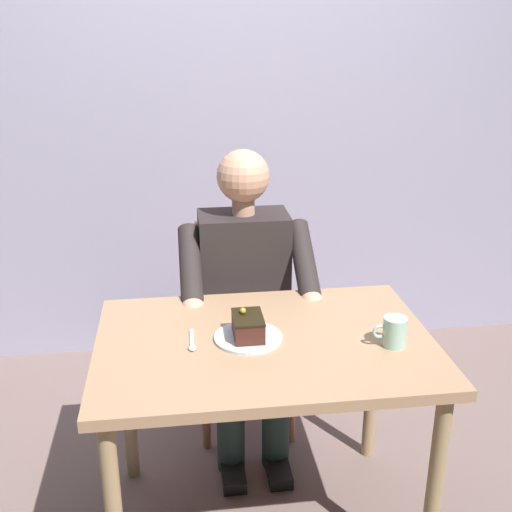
{
  "coord_description": "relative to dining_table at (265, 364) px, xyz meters",
  "views": [
    {
      "loc": [
        0.26,
        1.76,
        1.7
      ],
      "look_at": [
        0.02,
        -0.1,
        0.99
      ],
      "focal_mm": 43.92,
      "sensor_mm": 36.0,
      "label": 1
    }
  ],
  "objects": [
    {
      "name": "dining_table",
      "position": [
        0.0,
        0.0,
        0.0
      ],
      "size": [
        1.08,
        0.75,
        0.74
      ],
      "color": "tan",
      "rests_on": "ground"
    },
    {
      "name": "chair",
      "position": [
        0.0,
        -0.7,
        -0.17
      ],
      "size": [
        0.42,
        0.42,
        0.88
      ],
      "color": "#C47452",
      "rests_on": "ground"
    },
    {
      "name": "dessert_plate",
      "position": [
        0.05,
        -0.01,
        0.09
      ],
      "size": [
        0.22,
        0.22,
        0.01
      ],
      "primitive_type": "cylinder",
      "color": "white",
      "rests_on": "dining_table"
    },
    {
      "name": "cafe_rear_panel",
      "position": [
        0.0,
        -1.41,
        0.85
      ],
      "size": [
        6.4,
        0.12,
        3.0
      ],
      "primitive_type": "cube",
      "color": "#A49EBA",
      "rests_on": "ground"
    },
    {
      "name": "coffee_cup",
      "position": [
        -0.39,
        0.09,
        0.14
      ],
      "size": [
        0.11,
        0.07,
        0.1
      ],
      "color": "#ABD9C8",
      "rests_on": "dining_table"
    },
    {
      "name": "dessert_spoon",
      "position": [
        0.23,
        0.0,
        0.09
      ],
      "size": [
        0.03,
        0.14,
        0.01
      ],
      "color": "silver",
      "rests_on": "dining_table"
    },
    {
      "name": "cake_slice",
      "position": [
        0.05,
        -0.01,
        0.14
      ],
      "size": [
        0.1,
        0.14,
        0.09
      ],
      "color": "#49231B",
      "rests_on": "dessert_plate"
    },
    {
      "name": "seated_person",
      "position": [
        0.0,
        -0.53,
        -0.01
      ],
      "size": [
        0.53,
        0.58,
        1.23
      ],
      "color": "#2E2625",
      "rests_on": "ground"
    }
  ]
}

